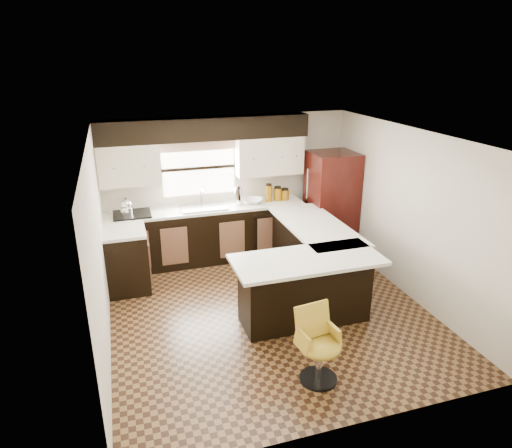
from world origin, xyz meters
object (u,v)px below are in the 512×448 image
object	(u,v)px
peninsula_long	(311,255)
peninsula_return	(305,290)
refrigerator	(331,203)
bar_chair	(320,347)

from	to	relation	value
peninsula_long	peninsula_return	bearing A→B (deg)	-118.30
refrigerator	bar_chair	xyz separation A→B (m)	(-1.64, -3.15, -0.47)
refrigerator	bar_chair	world-z (taller)	refrigerator
peninsula_long	peninsula_return	xyz separation A→B (m)	(-0.53, -0.97, 0.00)
peninsula_return	peninsula_long	bearing A→B (deg)	61.70
peninsula_long	refrigerator	xyz separation A→B (m)	(0.80, 1.02, 0.44)
peninsula_return	refrigerator	world-z (taller)	refrigerator
refrigerator	bar_chair	size ratio (longest dim) A/B	2.11
peninsula_return	bar_chair	bearing A→B (deg)	-105.13
bar_chair	peninsula_long	bearing A→B (deg)	60.62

